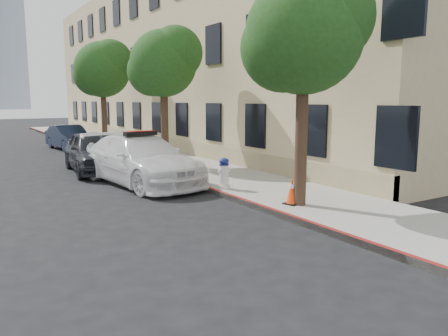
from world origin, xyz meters
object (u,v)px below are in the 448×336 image
Objects in this scene: parked_car_mid at (95,151)px; traffic_cone at (292,191)px; fire_hydrant at (224,174)px; police_car at (141,160)px; parked_car_far at (69,137)px.

traffic_cone is (2.50, -8.48, -0.31)m from parked_car_mid.
fire_hydrant is (2.09, -5.95, -0.19)m from parked_car_mid.
traffic_cone is (0.42, -2.53, -0.12)m from fire_hydrant.
parked_car_far is (0.33, 11.62, -0.13)m from police_car.
fire_hydrant is 2.57m from traffic_cone.
police_car is 5.62m from traffic_cone.
traffic_cone is at bearing -68.52° from parked_car_mid.
police_car is at bearing -74.16° from parked_car_mid.
parked_car_mid is 1.13× the size of parked_car_far.
parked_car_mid reaches higher than traffic_cone.
police_car is 3.12m from fire_hydrant.
fire_hydrant is at bearing -69.16° from police_car.
police_car is 8.57× the size of traffic_cone.
fire_hydrant is 1.37× the size of traffic_cone.
police_car reaches higher than fire_hydrant.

